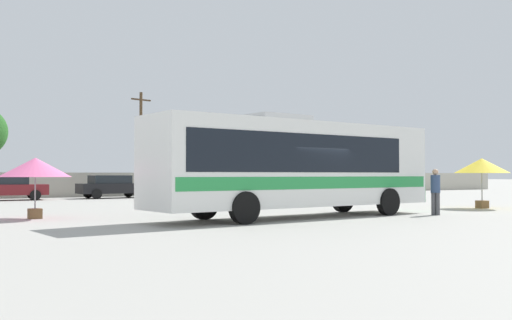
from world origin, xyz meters
name	(u,v)px	position (x,y,z in m)	size (l,w,h in m)	color
ground_plane	(195,205)	(0.00, 10.00, 0.00)	(300.00, 300.00, 0.00)	#A3A099
perimeter_wall	(116,184)	(0.00, 23.78, 0.85)	(80.00, 0.30, 1.70)	#B2AD9E
coach_bus_white_green	(294,164)	(-0.44, 0.19, 1.97)	(11.89, 3.85, 3.70)	white
attendant_by_bus_door	(435,189)	(5.07, -1.44, 1.01)	(0.50, 0.50, 1.79)	#4C4C51
vendor_umbrella_near_gate_pink	(35,168)	(-8.68, 4.41, 1.80)	(2.50, 2.50, 2.17)	gray
vendor_umbrella_secondary_yellow	(482,166)	(10.46, 0.73, 1.95)	(2.49, 2.49, 2.33)	gray
parked_car_second_maroon	(10,187)	(-7.45, 20.74, 0.79)	(4.27, 2.18, 1.49)	maroon
parked_car_third_black	(112,186)	(-1.15, 20.80, 0.80)	(4.65, 2.20, 1.51)	black
parked_car_rightmost_silver	(205,185)	(5.78, 21.06, 0.78)	(4.68, 2.18, 1.46)	#B7BABF
utility_pole_near	(141,141)	(3.09, 27.51, 4.27)	(1.77, 0.58, 8.18)	#4C3823
roadside_tree_midright	(167,148)	(6.20, 29.69, 3.87)	(4.09, 4.09, 5.62)	brown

